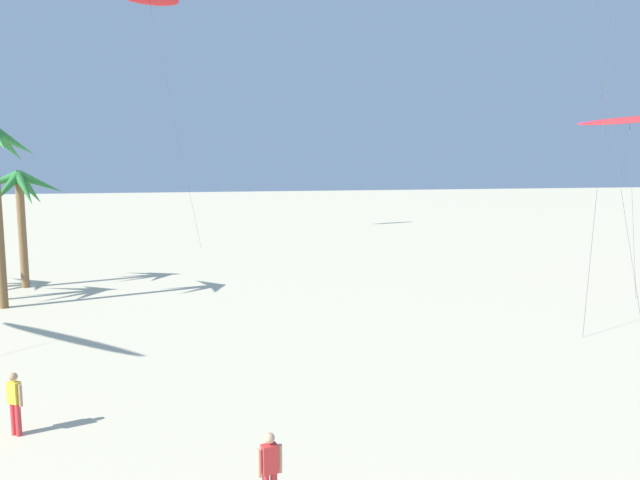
{
  "coord_description": "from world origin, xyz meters",
  "views": [
    {
      "loc": [
        -6.32,
        4.55,
        6.76
      ],
      "look_at": [
        -1.51,
        24.49,
        4.14
      ],
      "focal_mm": 33.63,
      "sensor_mm": 36.0,
      "label": 1
    }
  ],
  "objects_px": {
    "flying_kite_2": "(629,120)",
    "person_mid_field": "(15,401)",
    "person_foreground_walker": "(270,470)",
    "palm_tree_3": "(19,196)"
  },
  "relations": [
    {
      "from": "flying_kite_2",
      "to": "person_foreground_walker",
      "type": "distance_m",
      "value": 31.33
    },
    {
      "from": "flying_kite_2",
      "to": "person_mid_field",
      "type": "xyz_separation_m",
      "value": [
        -29.29,
        -13.9,
        -8.33
      ]
    },
    {
      "from": "person_foreground_walker",
      "to": "person_mid_field",
      "type": "height_order",
      "value": "person_foreground_walker"
    },
    {
      "from": "flying_kite_2",
      "to": "person_mid_field",
      "type": "distance_m",
      "value": 33.47
    },
    {
      "from": "flying_kite_2",
      "to": "person_foreground_walker",
      "type": "height_order",
      "value": "flying_kite_2"
    },
    {
      "from": "flying_kite_2",
      "to": "person_foreground_walker",
      "type": "bearing_deg",
      "value": -141.49
    },
    {
      "from": "flying_kite_2",
      "to": "person_foreground_walker",
      "type": "xyz_separation_m",
      "value": [
        -23.64,
        -18.81,
        -8.3
      ]
    },
    {
      "from": "palm_tree_3",
      "to": "flying_kite_2",
      "type": "height_order",
      "value": "flying_kite_2"
    },
    {
      "from": "palm_tree_3",
      "to": "person_foreground_walker",
      "type": "distance_m",
      "value": 26.72
    },
    {
      "from": "palm_tree_3",
      "to": "person_mid_field",
      "type": "distance_m",
      "value": 20.46
    }
  ]
}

